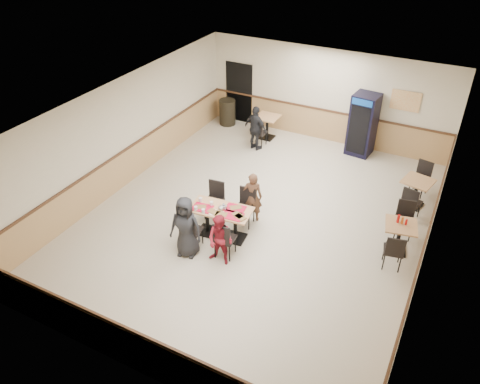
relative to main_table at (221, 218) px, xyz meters
The scene contains 20 objects.
ground 1.24m from the main_table, 65.17° to the left, with size 10.00×10.00×0.00m, color beige.
room_shell 4.22m from the main_table, 57.79° to the left, with size 10.00×10.00×10.00m.
main_table is the anchor object (origin of this frame).
main_chairs 0.06m from the main_table, behind, with size 1.46×1.83×0.99m.
diner_woman_left 1.03m from the main_table, 111.82° to the right, with size 0.74×0.48×1.51m, color black.
diner_woman_right 0.96m from the main_table, 61.55° to the right, with size 0.61×0.47×1.25m, color maroon.
diner_man_opposite 1.01m from the main_table, 68.18° to the left, with size 0.49×0.32×1.34m, color #533523.
lone_diner 4.51m from the main_table, 105.18° to the left, with size 0.84×0.35×1.44m, color black.
tabletop_clutter 0.29m from the main_table, 57.90° to the right, with size 1.36×0.72×0.12m.
side_table_near 4.10m from the main_table, 19.40° to the left, with size 0.82×0.82×0.74m.
side_table_near_chair_south 3.94m from the main_table, 11.21° to the left, with size 0.44×0.44×0.94m, color black, non-canonical shape.
side_table_near_chair_north 4.34m from the main_table, 26.85° to the left, with size 0.44×0.44×0.94m, color black, non-canonical shape.
side_table_far 5.18m from the main_table, 41.44° to the left, with size 0.86×0.86×0.76m.
side_table_far_chair_south 4.79m from the main_table, 35.96° to the left, with size 0.45×0.45×0.97m, color black, non-canonical shape.
side_table_far_chair_north 5.60m from the main_table, 46.13° to the left, with size 0.45×0.45×0.97m, color black, non-canonical shape.
condiment_caddy 4.10m from the main_table, 20.20° to the left, with size 0.23×0.06×0.20m.
back_table 5.35m from the main_table, 102.72° to the left, with size 0.72×0.72×0.77m.
back_table_chair_lone 4.75m from the main_table, 104.36° to the left, with size 0.45×0.45×0.98m, color black, non-canonical shape.
pepsi_cooler 5.92m from the main_table, 71.97° to the left, with size 0.80×0.81×1.93m.
trash_bin 6.26m from the main_table, 117.20° to the left, with size 0.56×0.56×0.89m, color black.
Camera 1 is at (3.99, -8.69, 7.13)m, focal length 35.00 mm.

